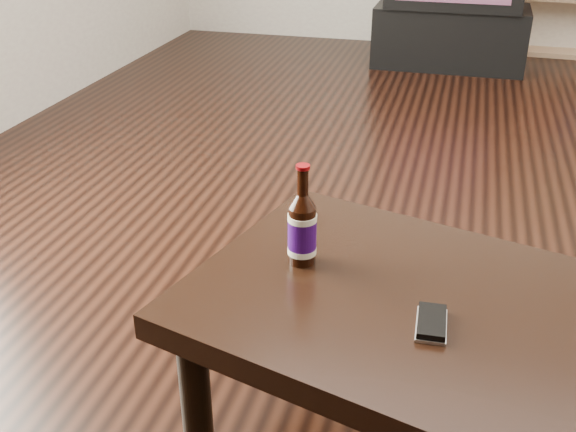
% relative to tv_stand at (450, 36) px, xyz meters
% --- Properties ---
extents(floor, '(5.00, 6.00, 0.01)m').
position_rel_tv_stand_xyz_m(floor, '(0.50, -2.44, -0.19)').
color(floor, black).
rests_on(floor, ground).
extents(tv_stand, '(0.93, 0.47, 0.37)m').
position_rel_tv_stand_xyz_m(tv_stand, '(0.00, 0.00, 0.00)').
color(tv_stand, black).
rests_on(tv_stand, floor).
extents(coffee_table, '(1.21, 0.90, 0.40)m').
position_rel_tv_stand_xyz_m(coffee_table, '(0.19, -3.35, 0.17)').
color(coffee_table, black).
rests_on(coffee_table, floor).
extents(beer_bottle, '(0.07, 0.07, 0.22)m').
position_rel_tv_stand_xyz_m(beer_bottle, '(-0.16, -3.25, 0.30)').
color(beer_bottle, black).
rests_on(beer_bottle, coffee_table).
extents(phone, '(0.06, 0.11, 0.02)m').
position_rel_tv_stand_xyz_m(phone, '(0.11, -3.40, 0.23)').
color(phone, silver).
rests_on(phone, coffee_table).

